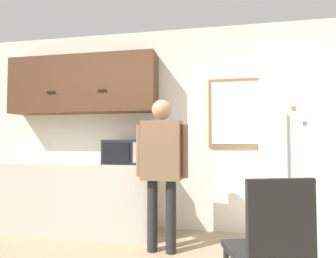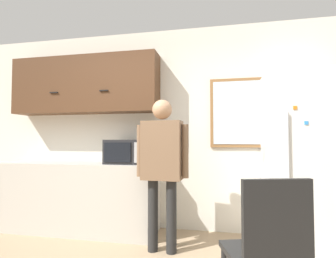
{
  "view_description": "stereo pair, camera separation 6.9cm",
  "coord_description": "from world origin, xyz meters",
  "px_view_note": "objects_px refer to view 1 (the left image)",
  "views": [
    {
      "loc": [
        0.64,
        -1.49,
        1.19
      ],
      "look_at": [
        0.18,
        1.11,
        1.3
      ],
      "focal_mm": 28.0,
      "sensor_mm": 36.0,
      "label": 1
    },
    {
      "loc": [
        0.71,
        -1.47,
        1.19
      ],
      "look_at": [
        0.18,
        1.11,
        1.3
      ],
      "focal_mm": 28.0,
      "sensor_mm": 36.0,
      "label": 2
    }
  ],
  "objects_px": {
    "microwave": "(125,152)",
    "refrigerator": "(299,159)",
    "chair": "(272,246)",
    "person": "(162,159)"
  },
  "relations": [
    {
      "from": "microwave",
      "to": "refrigerator",
      "type": "xyz_separation_m",
      "value": [
        2.05,
        -0.02,
        -0.07
      ]
    },
    {
      "from": "microwave",
      "to": "chair",
      "type": "xyz_separation_m",
      "value": [
        1.47,
        -1.42,
        -0.52
      ]
    },
    {
      "from": "microwave",
      "to": "chair",
      "type": "bearing_deg",
      "value": -44.09
    },
    {
      "from": "microwave",
      "to": "refrigerator",
      "type": "height_order",
      "value": "refrigerator"
    },
    {
      "from": "microwave",
      "to": "person",
      "type": "bearing_deg",
      "value": -37.46
    },
    {
      "from": "chair",
      "to": "person",
      "type": "bearing_deg",
      "value": -63.98
    },
    {
      "from": "person",
      "to": "microwave",
      "type": "bearing_deg",
      "value": 145.09
    },
    {
      "from": "refrigerator",
      "to": "microwave",
      "type": "bearing_deg",
      "value": 179.39
    },
    {
      "from": "person",
      "to": "refrigerator",
      "type": "height_order",
      "value": "refrigerator"
    },
    {
      "from": "microwave",
      "to": "refrigerator",
      "type": "bearing_deg",
      "value": -0.61
    }
  ]
}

